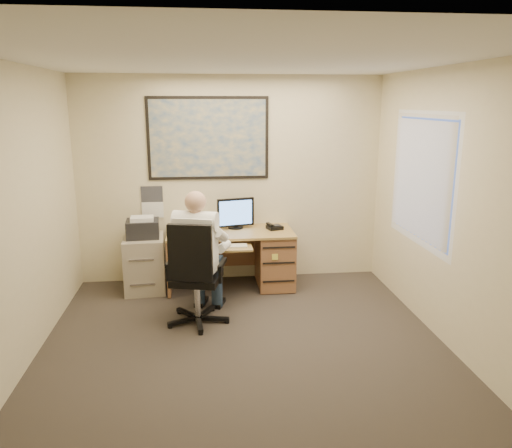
{
  "coord_description": "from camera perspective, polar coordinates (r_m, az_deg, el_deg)",
  "views": [
    {
      "loc": [
        -0.38,
        -4.29,
        2.36
      ],
      "look_at": [
        0.24,
        1.3,
        0.98
      ],
      "focal_mm": 35.0,
      "sensor_mm": 36.0,
      "label": 1
    }
  ],
  "objects": [
    {
      "name": "window_blinds",
      "position": [
        5.66,
        18.39,
        4.89
      ],
      "size": [
        0.06,
        1.4,
        1.3
      ],
      "primitive_type": null,
      "color": "beige",
      "rests_on": "room_shell"
    },
    {
      "name": "world_map",
      "position": [
        6.53,
        -5.48,
        9.71
      ],
      "size": [
        1.56,
        0.03,
        1.06
      ],
      "primitive_type": "cube",
      "color": "#1E4C93",
      "rests_on": "room_shell"
    },
    {
      "name": "room_shell",
      "position": [
        4.42,
        -1.2,
        0.62
      ],
      "size": [
        4.0,
        4.5,
        2.7
      ],
      "color": "#322D27",
      "rests_on": "ground"
    },
    {
      "name": "desk",
      "position": [
        6.51,
        0.0,
        -3.32
      ],
      "size": [
        1.6,
        0.97,
        1.14
      ],
      "color": "#A88648",
      "rests_on": "ground"
    },
    {
      "name": "wall_calendar",
      "position": [
        6.68,
        -11.77,
        2.47
      ],
      "size": [
        0.28,
        0.01,
        0.42
      ],
      "primitive_type": "cube",
      "color": "white",
      "rests_on": "room_shell"
    },
    {
      "name": "filing_cabinet",
      "position": [
        6.52,
        -12.63,
        -3.89
      ],
      "size": [
        0.54,
        0.63,
        0.97
      ],
      "rotation": [
        0.0,
        0.0,
        0.07
      ],
      "color": "#A49984",
      "rests_on": "ground"
    },
    {
      "name": "person",
      "position": [
        5.41,
        -6.85,
        -3.85
      ],
      "size": [
        0.83,
        1.0,
        1.45
      ],
      "primitive_type": null,
      "rotation": [
        0.0,
        0.0,
        -0.3
      ],
      "color": "white",
      "rests_on": "office_chair"
    },
    {
      "name": "office_chair",
      "position": [
        5.46,
        -6.61,
        -8.0
      ],
      "size": [
        0.83,
        0.83,
        1.16
      ],
      "rotation": [
        0.0,
        0.0,
        -0.23
      ],
      "color": "black",
      "rests_on": "ground"
    }
  ]
}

